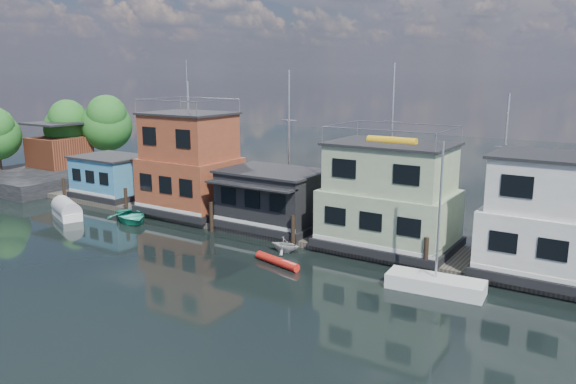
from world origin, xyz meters
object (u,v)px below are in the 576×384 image
Objects in this scene: houseboat_green at (390,198)px; red_kayak at (277,261)px; dinghy_teal at (131,216)px; houseboat_blue at (111,176)px; tarp_runabout at (67,210)px; houseboat_dark at (273,198)px; dinghy_white at (285,244)px; houseboat_red at (190,165)px; houseboat_white at (562,220)px; day_sailer at (435,283)px.

houseboat_green is 8.31m from red_kayak.
houseboat_green is 20.21m from dinghy_teal.
dinghy_teal is at bearing -30.58° from houseboat_blue.
houseboat_blue is 1.52× the size of dinghy_teal.
houseboat_blue is 1.54× the size of tarp_runabout.
houseboat_green is 2.02× the size of tarp_runabout.
red_kayak is 20.34m from tarp_runabout.
houseboat_dark is 5.56m from dinghy_white.
red_kayak is at bearing -125.93° from houseboat_green.
houseboat_red is 1.41× the size of houseboat_white.
tarp_runabout reaches higher than dinghy_white.
dinghy_white is 14.10m from dinghy_teal.
houseboat_red is 1.60× the size of houseboat_dark.
houseboat_blue reaches higher than tarp_runabout.
dinghy_white is at bearing -18.44° from houseboat_red.
day_sailer is 2.32× the size of red_kayak.
day_sailer reaches higher than houseboat_white.
houseboat_red is at bearing 162.24° from day_sailer.
day_sailer is (4.82, -4.98, -3.09)m from houseboat_green.
houseboat_dark is 9.07m from houseboat_green.
tarp_runabout is (1.69, -5.98, -1.62)m from houseboat_blue.
day_sailer is 29.65m from tarp_runabout.
houseboat_dark is 2.16× the size of red_kayak.
houseboat_red is at bearing 64.96° from dinghy_white.
day_sailer reaches higher than houseboat_green.
houseboat_red is 8.18m from houseboat_dark.
day_sailer is at bearing -12.86° from houseboat_red.
houseboat_white is 2.02× the size of tarp_runabout.
dinghy_teal is at bearing 42.58° from tarp_runabout.
dinghy_white is at bearing -165.99° from houseboat_white.
houseboat_blue is at bearing 178.53° from red_kayak.
houseboat_white is at bearing 0.06° from houseboat_dark.
dinghy_teal is (-29.54, -4.11, -3.10)m from houseboat_white.
houseboat_blue is 6.43m from tarp_runabout.
houseboat_white is at bearing 32.74° from tarp_runabout.
houseboat_dark is 19.03m from houseboat_white.
houseboat_green is at bearing -53.25° from dinghy_teal.
day_sailer is (13.82, -4.96, -1.96)m from houseboat_dark.
houseboat_blue is 22.96m from red_kayak.
red_kayak is at bearing -72.92° from dinghy_teal.
houseboat_red is 12.70m from dinghy_white.
dinghy_white is at bearing -64.08° from dinghy_teal.
tarp_runabout is at bearing 89.69° from dinghy_white.
houseboat_dark is at bearing -179.88° from houseboat_green.
dinghy_white is 19.48m from tarp_runabout.
dinghy_white is at bearing -144.72° from houseboat_green.
red_kayak is at bearing -15.66° from houseboat_blue.
houseboat_white is at bearing -82.58° from dinghy_white.
day_sailer reaches higher than red_kayak.
day_sailer reaches higher than houseboat_blue.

